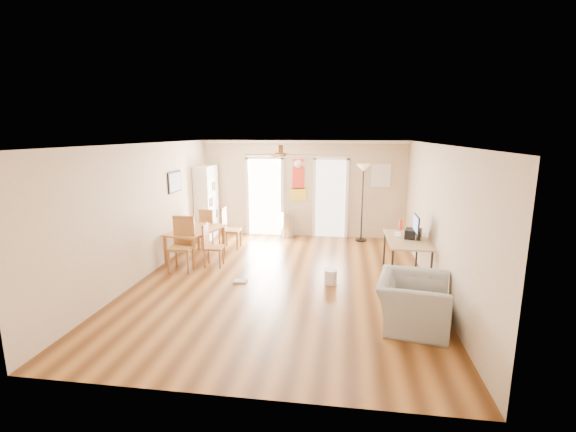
# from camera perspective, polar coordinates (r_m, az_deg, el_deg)

# --- Properties ---
(floor) EXTENTS (7.00, 7.00, 0.00)m
(floor) POSITION_cam_1_polar(r_m,az_deg,el_deg) (7.80, -0.62, -9.21)
(floor) COLOR brown
(floor) RESTS_ON ground
(ceiling) EXTENTS (5.50, 7.00, 0.00)m
(ceiling) POSITION_cam_1_polar(r_m,az_deg,el_deg) (7.28, -0.67, 10.27)
(ceiling) COLOR silver
(ceiling) RESTS_ON floor
(wall_back) EXTENTS (5.50, 0.04, 2.60)m
(wall_back) POSITION_cam_1_polar(r_m,az_deg,el_deg) (10.85, 2.14, 3.88)
(wall_back) COLOR beige
(wall_back) RESTS_ON floor
(wall_front) EXTENTS (5.50, 0.04, 2.60)m
(wall_front) POSITION_cam_1_polar(r_m,az_deg,el_deg) (4.13, -8.08, -9.54)
(wall_front) COLOR beige
(wall_front) RESTS_ON floor
(wall_left) EXTENTS (0.04, 7.00, 2.60)m
(wall_left) POSITION_cam_1_polar(r_m,az_deg,el_deg) (8.29, -19.78, 0.72)
(wall_left) COLOR beige
(wall_left) RESTS_ON floor
(wall_right) EXTENTS (0.04, 7.00, 2.60)m
(wall_right) POSITION_cam_1_polar(r_m,az_deg,el_deg) (7.53, 20.52, -0.41)
(wall_right) COLOR beige
(wall_right) RESTS_ON floor
(crown_molding) EXTENTS (5.50, 7.00, 0.08)m
(crown_molding) POSITION_cam_1_polar(r_m,az_deg,el_deg) (7.28, -0.67, 9.95)
(crown_molding) COLOR white
(crown_molding) RESTS_ON wall_back
(kitchen_doorway) EXTENTS (0.90, 0.10, 2.10)m
(kitchen_doorway) POSITION_cam_1_polar(r_m,az_deg,el_deg) (11.03, -3.31, 2.69)
(kitchen_doorway) COLOR white
(kitchen_doorway) RESTS_ON wall_back
(bathroom_doorway) EXTENTS (0.80, 0.10, 2.10)m
(bathroom_doorway) POSITION_cam_1_polar(r_m,az_deg,el_deg) (10.83, 6.08, 2.47)
(bathroom_doorway) COLOR white
(bathroom_doorway) RESTS_ON wall_back
(wall_decal) EXTENTS (0.46, 0.03, 1.10)m
(wall_decal) POSITION_cam_1_polar(r_m,az_deg,el_deg) (10.81, 1.48, 5.19)
(wall_decal) COLOR red
(wall_decal) RESTS_ON wall_back
(ac_grille) EXTENTS (0.50, 0.04, 0.60)m
(ac_grille) POSITION_cam_1_polar(r_m,az_deg,el_deg) (10.76, 13.12, 5.66)
(ac_grille) COLOR white
(ac_grille) RESTS_ON wall_back
(framed_poster) EXTENTS (0.04, 0.66, 0.48)m
(framed_poster) POSITION_cam_1_polar(r_m,az_deg,el_deg) (9.47, -15.91, 4.72)
(framed_poster) COLOR black
(framed_poster) RESTS_ON wall_left
(ceiling_fan) EXTENTS (1.24, 1.24, 0.20)m
(ceiling_fan) POSITION_cam_1_polar(r_m,az_deg,el_deg) (6.99, -1.04, 8.81)
(ceiling_fan) COLOR #593819
(ceiling_fan) RESTS_ON ceiling
(bookshelf) EXTENTS (0.59, 0.94, 1.94)m
(bookshelf) POSITION_cam_1_polar(r_m,az_deg,el_deg) (10.91, -11.56, 1.95)
(bookshelf) COLOR white
(bookshelf) RESTS_ON floor
(dining_table) EXTENTS (1.11, 1.52, 0.68)m
(dining_table) POSITION_cam_1_polar(r_m,az_deg,el_deg) (9.20, -13.00, -3.96)
(dining_table) COLOR #AC7537
(dining_table) RESTS_ON floor
(dining_chair_right_a) EXTENTS (0.43, 0.43, 1.01)m
(dining_chair_right_a) POSITION_cam_1_polar(r_m,az_deg,el_deg) (9.87, -8.08, -1.72)
(dining_chair_right_a) COLOR #AA7736
(dining_chair_right_a) RESTS_ON floor
(dining_chair_right_b) EXTENTS (0.41, 0.41, 0.92)m
(dining_chair_right_b) POSITION_cam_1_polar(r_m,az_deg,el_deg) (8.61, -10.59, -4.14)
(dining_chair_right_b) COLOR #985F31
(dining_chair_right_b) RESTS_ON floor
(dining_chair_near) EXTENTS (0.47, 0.47, 1.10)m
(dining_chair_near) POSITION_cam_1_polar(r_m,az_deg,el_deg) (8.46, -15.05, -3.99)
(dining_chair_near) COLOR #A56A35
(dining_chair_near) RESTS_ON floor
(dining_chair_far) EXTENTS (0.46, 0.46, 0.94)m
(dining_chair_far) POSITION_cam_1_polar(r_m,az_deg,el_deg) (10.24, -11.07, -1.55)
(dining_chair_far) COLOR olive
(dining_chair_far) RESTS_ON floor
(trash_can) EXTENTS (0.40, 0.40, 0.70)m
(trash_can) POSITION_cam_1_polar(r_m,az_deg,el_deg) (10.82, -0.05, -1.26)
(trash_can) COLOR #B9B9BB
(trash_can) RESTS_ON floor
(torchiere_lamp) EXTENTS (0.44, 0.44, 2.02)m
(torchiere_lamp) POSITION_cam_1_polar(r_m,az_deg,el_deg) (10.51, 10.57, 1.82)
(torchiere_lamp) COLOR black
(torchiere_lamp) RESTS_ON floor
(computer_desk) EXTENTS (0.75, 1.50, 0.80)m
(computer_desk) POSITION_cam_1_polar(r_m,az_deg,el_deg) (8.10, 16.45, -5.89)
(computer_desk) COLOR tan
(computer_desk) RESTS_ON floor
(imac) EXTENTS (0.20, 0.52, 0.48)m
(imac) POSITION_cam_1_polar(r_m,az_deg,el_deg) (7.86, 17.86, -1.65)
(imac) COLOR black
(imac) RESTS_ON computer_desk
(keyboard) EXTENTS (0.15, 0.38, 0.01)m
(keyboard) POSITION_cam_1_polar(r_m,az_deg,el_deg) (8.26, 15.45, -2.53)
(keyboard) COLOR silver
(keyboard) RESTS_ON computer_desk
(printer) EXTENTS (0.37, 0.40, 0.18)m
(printer) POSITION_cam_1_polar(r_m,az_deg,el_deg) (8.05, 17.46, -2.44)
(printer) COLOR black
(printer) RESTS_ON computer_desk
(orange_bottle) EXTENTS (0.08, 0.08, 0.22)m
(orange_bottle) POSITION_cam_1_polar(r_m,az_deg,el_deg) (8.65, 15.81, -1.23)
(orange_bottle) COLOR #FE4416
(orange_bottle) RESTS_ON computer_desk
(wastebasket_a) EXTENTS (0.27, 0.27, 0.27)m
(wastebasket_a) POSITION_cam_1_polar(r_m,az_deg,el_deg) (7.63, 6.11, -8.66)
(wastebasket_a) COLOR silver
(wastebasket_a) RESTS_ON floor
(wastebasket_b) EXTENTS (0.28, 0.28, 0.30)m
(wastebasket_b) POSITION_cam_1_polar(r_m,az_deg,el_deg) (6.89, 16.93, -11.31)
(wastebasket_b) COLOR white
(wastebasket_b) RESTS_ON floor
(floor_cloth) EXTENTS (0.26, 0.20, 0.04)m
(floor_cloth) POSITION_cam_1_polar(r_m,az_deg,el_deg) (7.76, -6.80, -9.25)
(floor_cloth) COLOR #989893
(floor_cloth) RESTS_ON floor
(armchair) EXTENTS (1.18, 1.29, 0.73)m
(armchair) POSITION_cam_1_polar(r_m,az_deg,el_deg) (6.24, 17.43, -11.70)
(armchair) COLOR gray
(armchair) RESTS_ON floor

